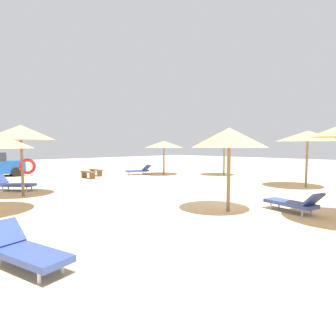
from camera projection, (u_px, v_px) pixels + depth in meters
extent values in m
plane|color=#D1B284|center=(224.00, 204.00, 10.77)|extent=(80.00, 80.00, 0.00)
cylinder|color=#75604C|center=(307.00, 163.00, 15.07)|extent=(0.12, 0.12, 2.53)
cone|color=tan|center=(308.00, 136.00, 14.96)|extent=(3.20, 3.20, 0.54)
cylinder|color=#75604C|center=(22.00, 167.00, 12.35)|extent=(0.12, 0.12, 2.55)
cone|color=tan|center=(21.00, 132.00, 12.24)|extent=(2.81, 2.81, 0.63)
torus|color=red|center=(28.00, 166.00, 12.51)|extent=(0.71, 0.18, 0.70)
cylinder|color=#75604C|center=(164.00, 161.00, 21.56)|extent=(0.12, 0.12, 2.14)
cone|color=tan|center=(164.00, 144.00, 21.47)|extent=(2.90, 2.90, 0.52)
cylinder|color=#75604C|center=(229.00, 178.00, 9.51)|extent=(0.12, 0.12, 2.24)
cone|color=tan|center=(229.00, 138.00, 9.40)|extent=(2.50, 2.50, 0.65)
cylinder|color=#75604C|center=(224.00, 160.00, 21.21)|extent=(0.12, 0.12, 2.29)
cone|color=tan|center=(224.00, 142.00, 21.10)|extent=(2.66, 2.66, 0.63)
cube|color=#33478C|center=(17.00, 185.00, 13.97)|extent=(1.61, 1.69, 0.12)
cube|color=#33478C|center=(1.00, 179.00, 14.00)|extent=(0.73, 0.71, 0.50)
cylinder|color=silver|center=(3.00, 189.00, 13.80)|extent=(0.06, 0.06, 0.22)
cylinder|color=silver|center=(8.00, 188.00, 14.24)|extent=(0.06, 0.06, 0.22)
cylinder|color=silver|center=(27.00, 189.00, 13.73)|extent=(0.06, 0.06, 0.22)
cylinder|color=silver|center=(32.00, 188.00, 14.17)|extent=(0.06, 0.06, 0.22)
cube|color=#33478C|center=(137.00, 171.00, 21.75)|extent=(1.81, 1.04, 0.12)
cube|color=#33478C|center=(147.00, 167.00, 22.14)|extent=(0.62, 0.74, 0.40)
cylinder|color=silver|center=(143.00, 173.00, 22.26)|extent=(0.06, 0.06, 0.22)
cylinder|color=silver|center=(146.00, 173.00, 21.88)|extent=(0.06, 0.06, 0.22)
cylinder|color=silver|center=(129.00, 173.00, 21.65)|extent=(0.06, 0.06, 0.22)
cylinder|color=silver|center=(131.00, 174.00, 21.27)|extent=(0.06, 0.06, 0.22)
cube|color=#33478C|center=(29.00, 254.00, 5.06)|extent=(1.02, 1.80, 0.12)
cube|color=#33478C|center=(4.00, 233.00, 5.46)|extent=(0.73, 0.58, 0.45)
cylinder|color=silver|center=(22.00, 253.00, 5.57)|extent=(0.06, 0.06, 0.22)
cylinder|color=silver|center=(39.00, 277.00, 4.57)|extent=(0.06, 0.06, 0.22)
cylinder|color=silver|center=(62.00, 267.00, 4.94)|extent=(0.06, 0.06, 0.22)
cube|color=#33478C|center=(290.00, 203.00, 9.52)|extent=(1.02, 1.80, 0.12)
cube|color=#33478C|center=(313.00, 200.00, 8.82)|extent=(0.73, 0.58, 0.45)
cylinder|color=silver|center=(311.00, 211.00, 9.13)|extent=(0.06, 0.06, 0.22)
cylinder|color=silver|center=(302.00, 213.00, 8.91)|extent=(0.06, 0.06, 0.22)
cylinder|color=silver|center=(279.00, 205.00, 10.16)|extent=(0.06, 0.06, 0.22)
cylinder|color=silver|center=(271.00, 206.00, 9.93)|extent=(0.06, 0.06, 0.22)
cube|color=brown|center=(96.00, 170.00, 20.78)|extent=(0.50, 1.52, 0.08)
cube|color=brown|center=(100.00, 174.00, 20.38)|extent=(0.37, 0.14, 0.41)
cube|color=brown|center=(93.00, 173.00, 21.21)|extent=(0.37, 0.14, 0.41)
cube|color=brown|center=(88.00, 172.00, 19.12)|extent=(0.42, 1.50, 0.08)
cube|color=brown|center=(92.00, 176.00, 18.74)|extent=(0.36, 0.12, 0.41)
cube|color=brown|center=(84.00, 175.00, 19.53)|extent=(0.36, 0.12, 0.41)
cylinder|color=black|center=(12.00, 170.00, 21.69)|extent=(0.66, 0.30, 0.64)
cylinder|color=black|center=(16.00, 172.00, 20.29)|extent=(0.66, 0.30, 0.64)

